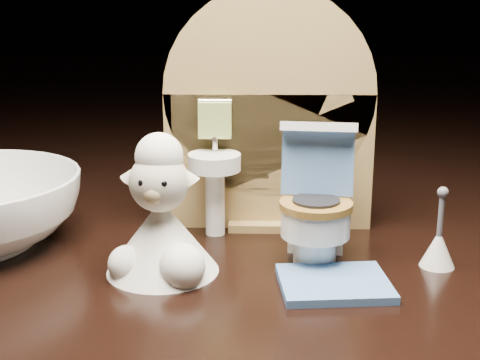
% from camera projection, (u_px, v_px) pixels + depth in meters
% --- Properties ---
extents(backdrop_panel, '(0.13, 0.05, 0.15)m').
position_uv_depth(backdrop_panel, '(268.00, 125.00, 0.42)').
color(backdrop_panel, '#9E7D46').
rests_on(backdrop_panel, ground).
extents(toy_toilet, '(0.04, 0.05, 0.08)m').
position_uv_depth(toy_toilet, '(316.00, 210.00, 0.37)').
color(toy_toilet, white).
rests_on(toy_toilet, ground).
extents(bath_mat, '(0.06, 0.05, 0.00)m').
position_uv_depth(bath_mat, '(334.00, 283.00, 0.34)').
color(bath_mat, '#4A71A8').
rests_on(bath_mat, ground).
extents(toilet_brush, '(0.02, 0.02, 0.05)m').
position_uv_depth(toilet_brush, '(438.00, 246.00, 0.37)').
color(toilet_brush, white).
rests_on(toilet_brush, ground).
extents(plush_lamb, '(0.06, 0.06, 0.08)m').
position_uv_depth(plush_lamb, '(161.00, 225.00, 0.35)').
color(plush_lamb, white).
rests_on(plush_lamb, ground).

